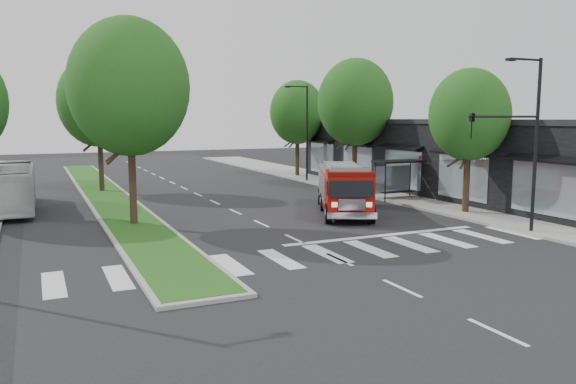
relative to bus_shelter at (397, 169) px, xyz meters
name	(u,v)px	position (x,y,z in m)	size (l,w,h in m)	color
ground	(295,239)	(-11.20, -8.15, -2.04)	(140.00, 140.00, 0.00)	black
sidewalk_right	(396,194)	(1.30, 1.85, -1.96)	(5.00, 80.00, 0.15)	gray
median	(105,195)	(-17.20, 9.85, -1.96)	(3.00, 50.00, 0.15)	gray
storefront_row	(449,158)	(5.80, 1.85, 0.46)	(8.00, 30.00, 5.00)	black
bus_shelter	(397,169)	(0.00, 0.00, 0.00)	(3.20, 1.60, 2.61)	black
tree_right_near	(469,115)	(0.30, -6.15, 3.47)	(4.40, 4.40, 8.05)	black
tree_right_mid	(355,102)	(0.30, 5.85, 4.45)	(5.60, 5.60, 9.72)	black
tree_right_far	(297,112)	(0.30, 15.85, 3.80)	(5.00, 5.00, 8.73)	black
tree_median_near	(129,87)	(-17.20, -2.15, 4.77)	(5.80, 5.80, 10.16)	black
tree_median_far	(98,102)	(-17.20, 11.85, 4.45)	(5.60, 5.60, 9.72)	black
streetlight_right_near	(522,133)	(-1.59, -11.65, 2.63)	(4.08, 0.22, 8.00)	black
streetlight_right_far	(305,128)	(-0.85, 11.85, 2.44)	(2.11, 0.20, 8.00)	black
fire_engine	(344,189)	(-5.77, -3.07, -0.68)	(5.55, 8.45, 2.83)	#5C0805
city_bus	(13,187)	(-22.77, 5.63, -0.68)	(2.29, 9.79, 2.73)	#B7B6BB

